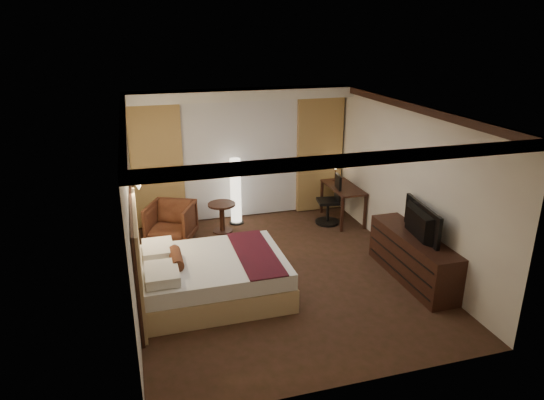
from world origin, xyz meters
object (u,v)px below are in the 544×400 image
object	(u,v)px
bed	(214,277)
dresser	(413,257)
desk	(343,204)
side_table	(222,218)
television	(416,216)
armchair	(171,221)
office_chair	(328,200)
floor_lamp	(236,191)

from	to	relation	value
bed	dresser	world-z (taller)	dresser
desk	side_table	bearing A→B (deg)	177.24
dresser	side_table	bearing A→B (deg)	133.25
television	bed	bearing A→B (deg)	90.57
armchair	desk	bearing A→B (deg)	25.34
side_table	office_chair	bearing A→B (deg)	-4.52
floor_lamp	dresser	xyz separation A→B (m)	(2.20, -3.09, -0.31)
armchair	television	xyz separation A→B (m)	(3.54, -2.56, 0.67)
floor_lamp	dresser	world-z (taller)	floor_lamp
armchair	floor_lamp	bearing A→B (deg)	45.95
floor_lamp	dresser	size ratio (longest dim) A/B	0.71
office_chair	dresser	bearing A→B (deg)	-70.90
office_chair	dresser	world-z (taller)	office_chair
office_chair	dresser	size ratio (longest dim) A/B	0.53
office_chair	side_table	bearing A→B (deg)	-174.26
bed	floor_lamp	bearing A→B (deg)	71.21
side_table	office_chair	size ratio (longest dim) A/B	0.57
office_chair	desk	bearing A→B (deg)	18.42
armchair	side_table	bearing A→B (deg)	34.23
side_table	television	size ratio (longest dim) A/B	0.52
bed	office_chair	bearing A→B (deg)	38.63
armchair	television	bearing A→B (deg)	-11.34
bed	floor_lamp	world-z (taller)	floor_lamp
bed	armchair	distance (m)	2.23
dresser	floor_lamp	bearing A→B (deg)	125.47
bed	floor_lamp	distance (m)	2.90
television	office_chair	bearing A→B (deg)	15.68
dresser	desk	bearing A→B (deg)	91.10
office_chair	dresser	xyz separation A→B (m)	(0.40, -2.56, -0.14)
desk	office_chair	distance (m)	0.38
television	armchair	bearing A→B (deg)	61.63
dresser	television	bearing A→B (deg)	180.00
bed	television	xyz separation A→B (m)	(3.10, -0.38, 0.78)
bed	desk	world-z (taller)	desk
armchair	office_chair	size ratio (longest dim) A/B	0.80
floor_lamp	bed	bearing A→B (deg)	-108.79
armchair	dresser	size ratio (longest dim) A/B	0.43
armchair	floor_lamp	size ratio (longest dim) A/B	0.60
side_table	desk	xyz separation A→B (m)	(2.52, -0.12, 0.08)
desk	dresser	xyz separation A→B (m)	(0.05, -2.61, 0.00)
bed	desk	distance (m)	3.80
bed	dresser	xyz separation A→B (m)	(3.13, -0.38, 0.07)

